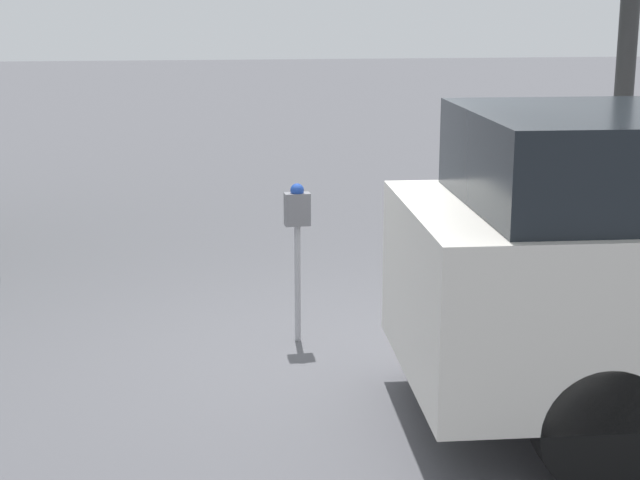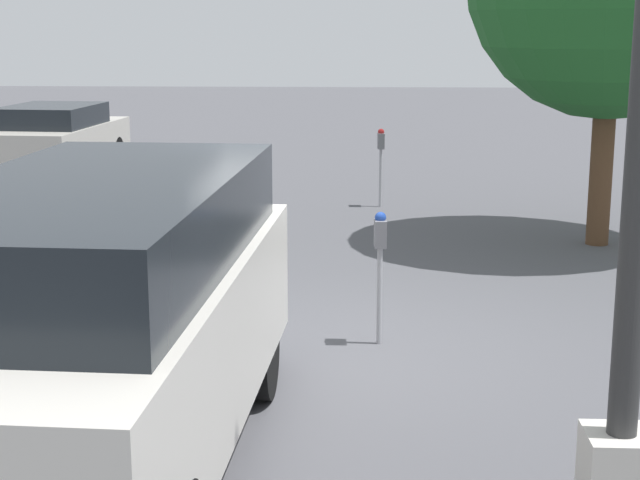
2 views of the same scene
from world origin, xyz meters
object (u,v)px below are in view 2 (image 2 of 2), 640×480
parking_meter_far (381,149)px  car_distant (56,136)px  parking_meter_near (380,247)px  parked_van (96,318)px

parking_meter_far → car_distant: bearing=-123.1°
parking_meter_near → parked_van: size_ratio=0.26×
parking_meter_far → car_distant: size_ratio=0.31×
parking_meter_far → parked_van: 10.46m
parking_meter_far → car_distant: (-3.83, -6.77, -0.23)m
car_distant → parking_meter_near: bearing=-144.9°
parked_van → car_distant: bearing=-158.9°
parking_meter_far → parked_van: (10.27, -1.99, 0.15)m
parked_van → car_distant: size_ratio=1.20×
parking_meter_near → parking_meter_far: (-7.33, 0.08, 0.02)m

